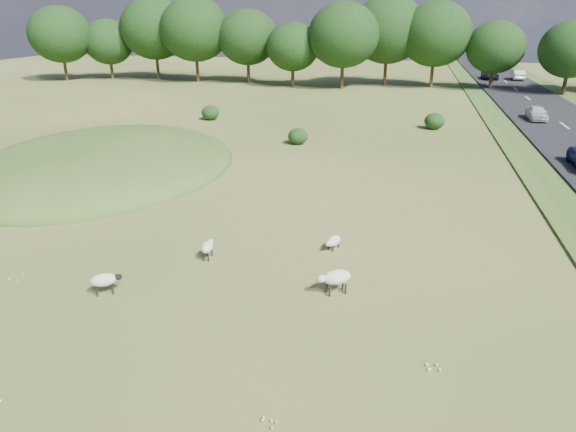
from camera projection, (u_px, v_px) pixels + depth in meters
The scene contains 13 objects.
ground at pixel (311, 149), 37.59m from camera, with size 160.00×160.00×0.00m, color #3D5019.
mound at pixel (104, 168), 32.86m from camera, with size 16.00×20.00×4.00m, color #33561E.
road at pixel (571, 132), 42.40m from camera, with size 8.00×150.00×0.25m, color black.
treeline at pixel (354, 36), 67.52m from camera, with size 96.28×14.66×11.70m.
shrubs at pixel (317, 121), 43.75m from camera, with size 21.82×9.56×1.39m.
sheep_0 at pixel (336, 277), 17.86m from camera, with size 1.27×1.00×0.91m.
sheep_1 at pixel (104, 280), 17.86m from camera, with size 1.09×0.88×0.78m.
sheep_3 at pixel (208, 247), 20.52m from camera, with size 0.49×1.01×0.72m.
sheep_4 at pixel (333, 241), 21.37m from camera, with size 0.72×1.04×0.58m.
car_0 at pixel (537, 113), 46.32m from camera, with size 1.51×3.75×1.28m, color silver.
car_3 at pixel (518, 75), 74.74m from camera, with size 1.50×4.31×1.42m, color silver.
car_4 at pixel (490, 75), 75.50m from camera, with size 2.11×4.58×1.27m, color black.
car_6 at pixel (494, 61), 97.23m from camera, with size 2.10×5.17×1.50m, color navy.
Camera 1 is at (6.69, -16.21, 9.17)m, focal length 32.00 mm.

